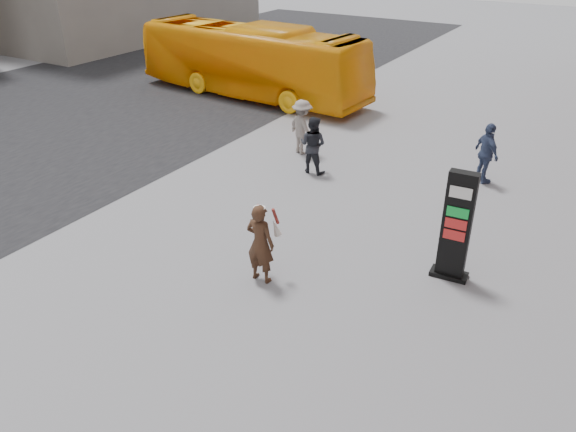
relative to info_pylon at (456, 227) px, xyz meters
The scene contains 8 objects.
ground 4.67m from the info_pylon, 152.22° to the right, with size 100.00×100.00×0.00m, color #9E9EA3.
road 17.28m from the info_pylon, behind, with size 16.00×60.00×0.01m, color black.
info_pylon is the anchor object (origin of this frame).
woman 4.09m from the info_pylon, 147.26° to the right, with size 0.68×0.60×1.79m.
bus 15.11m from the info_pylon, 140.94° to the left, with size 2.55×10.89×3.03m, color #FFA90C.
pedestrian_a 6.36m from the info_pylon, 146.93° to the left, with size 0.85×0.66×1.75m, color #22242A.
pedestrian_b 7.91m from the info_pylon, 143.88° to the left, with size 1.16×0.67×1.79m, color gray.
pedestrian_c 5.45m from the info_pylon, 96.92° to the left, with size 1.05×0.44×1.80m, color #394669.
Camera 1 is at (6.27, -8.44, 6.89)m, focal length 35.00 mm.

